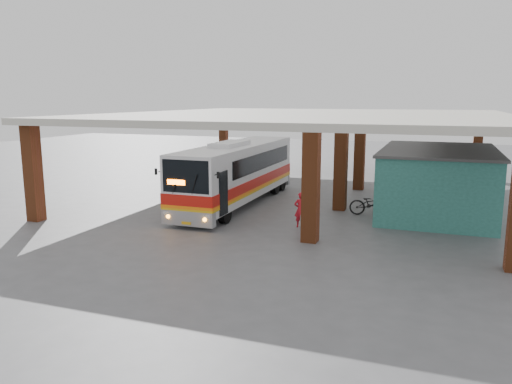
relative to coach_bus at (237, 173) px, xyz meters
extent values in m
plane|color=#515154|center=(2.29, -2.43, -1.66)|extent=(90.00, 90.00, 0.00)
cube|color=brown|center=(5.29, -5.43, 0.51)|extent=(0.60, 0.60, 4.35)
cube|color=brown|center=(5.29, 0.57, 0.51)|extent=(0.60, 0.60, 4.35)
cube|color=brown|center=(5.29, 6.57, 0.51)|extent=(0.60, 0.60, 4.35)
cube|color=brown|center=(-7.21, -6.43, 0.51)|extent=(0.60, 0.60, 4.35)
cube|color=brown|center=(-7.21, 14.57, 0.51)|extent=(0.60, 0.60, 4.35)
cube|color=brown|center=(12.29, 14.57, 0.51)|extent=(0.60, 0.60, 4.35)
cube|color=beige|center=(2.79, 4.07, 2.84)|extent=(21.00, 23.00, 0.30)
cube|color=#286559|center=(9.79, 1.57, -0.16)|extent=(5.00, 8.00, 3.00)
cube|color=#464646|center=(9.79, 1.57, 1.39)|extent=(5.20, 8.20, 0.12)
cube|color=#143936|center=(7.27, 0.07, -0.61)|extent=(0.08, 0.95, 2.10)
cube|color=black|center=(7.27, 3.07, 0.14)|extent=(0.08, 1.20, 1.00)
cube|color=black|center=(7.24, 3.07, 0.14)|extent=(0.04, 1.30, 1.10)
cube|color=silver|center=(0.00, 0.03, 0.14)|extent=(2.45, 11.41, 2.66)
cube|color=silver|center=(0.01, -0.92, 1.57)|extent=(1.16, 2.86, 0.24)
cube|color=gray|center=(0.04, -5.49, -1.14)|extent=(2.40, 0.40, 0.66)
cube|color=#B7140C|center=(0.00, 0.03, -0.38)|extent=(2.49, 11.41, 0.47)
cube|color=orange|center=(0.00, 0.03, -0.68)|extent=(2.49, 11.41, 0.12)
cube|color=gold|center=(0.00, 0.03, -0.79)|extent=(2.49, 11.41, 0.09)
cube|color=black|center=(0.04, -5.62, 0.64)|extent=(2.12, 0.11, 1.38)
cube|color=black|center=(-1.20, 0.78, 0.62)|extent=(0.11, 8.55, 0.85)
cube|color=black|center=(1.19, 0.80, 0.62)|extent=(0.11, 8.55, 0.85)
cube|color=#FF5905|center=(-0.39, -5.69, 0.38)|extent=(0.81, 0.06, 0.21)
sphere|color=orange|center=(-0.82, -5.70, -1.11)|extent=(0.17, 0.17, 0.17)
sphere|color=orange|center=(0.89, -5.69, -1.11)|extent=(0.17, 0.17, 0.17)
cube|color=gold|center=(0.04, -5.70, -1.33)|extent=(0.43, 0.03, 0.11)
cylinder|color=black|center=(-0.98, -3.96, -1.19)|extent=(0.31, 0.95, 0.95)
cylinder|color=black|center=(1.03, -3.95, -1.19)|extent=(0.31, 0.95, 0.95)
cylinder|color=black|center=(-1.03, 3.35, -1.19)|extent=(0.31, 0.95, 0.95)
cylinder|color=black|center=(0.98, 3.36, -1.19)|extent=(0.31, 0.95, 0.95)
cylinder|color=black|center=(-1.04, 4.58, -1.19)|extent=(0.31, 0.95, 0.95)
cylinder|color=black|center=(0.98, 4.60, -1.19)|extent=(0.31, 0.95, 0.95)
imported|color=black|center=(6.99, -0.15, -1.10)|extent=(2.24, 1.05, 1.13)
imported|color=red|center=(4.35, -3.41, -0.90)|extent=(0.66, 0.56, 1.52)
cube|color=red|center=(7.29, 6.22, -1.45)|extent=(0.47, 0.47, 0.05)
cube|color=red|center=(7.45, 6.17, -1.20)|extent=(0.14, 0.38, 0.55)
cylinder|color=black|center=(7.10, 6.11, -1.57)|extent=(0.03, 0.03, 0.18)
cylinder|color=black|center=(7.40, 6.03, -1.57)|extent=(0.03, 0.03, 0.18)
cylinder|color=black|center=(7.18, 6.41, -1.57)|extent=(0.03, 0.03, 0.18)
cylinder|color=black|center=(7.48, 6.33, -1.57)|extent=(0.03, 0.03, 0.18)
camera|label=1|loc=(9.79, -23.67, 3.80)|focal=35.00mm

